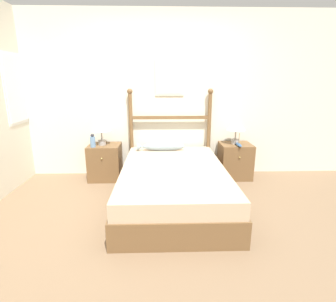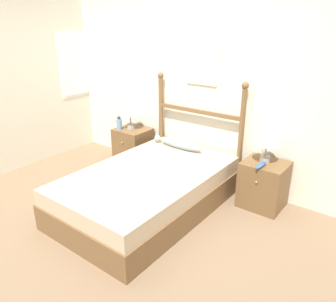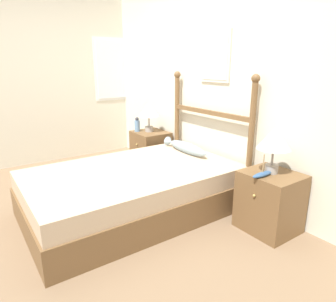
# 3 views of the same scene
# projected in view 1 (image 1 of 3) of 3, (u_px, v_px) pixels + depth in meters

# --- Properties ---
(ground_plane) EXTENTS (16.00, 16.00, 0.00)m
(ground_plane) POSITION_uv_depth(u_px,v_px,m) (161.00, 226.00, 2.81)
(ground_plane) COLOR #7A6047
(wall_back) EXTENTS (6.40, 0.08, 2.55)m
(wall_back) POSITION_uv_depth(u_px,v_px,m) (160.00, 96.00, 4.15)
(wall_back) COLOR beige
(wall_back) RESTS_ON ground_plane
(bed) EXTENTS (1.30, 2.10, 0.47)m
(bed) POSITION_uv_depth(u_px,v_px,m) (173.00, 184.00, 3.33)
(bed) COLOR brown
(bed) RESTS_ON ground_plane
(headboard) EXTENTS (1.33, 0.08, 1.39)m
(headboard) POSITION_uv_depth(u_px,v_px,m) (170.00, 128.00, 4.17)
(headboard) COLOR brown
(headboard) RESTS_ON ground_plane
(nightstand_left) EXTENTS (0.48, 0.46, 0.55)m
(nightstand_left) POSITION_uv_depth(u_px,v_px,m) (105.00, 162.00, 4.11)
(nightstand_left) COLOR brown
(nightstand_left) RESTS_ON ground_plane
(nightstand_right) EXTENTS (0.48, 0.46, 0.55)m
(nightstand_right) POSITION_uv_depth(u_px,v_px,m) (235.00, 161.00, 4.17)
(nightstand_right) COLOR brown
(nightstand_right) RESTS_ON ground_plane
(table_lamp_left) EXTENTS (0.29, 0.29, 0.41)m
(table_lamp_left) POSITION_uv_depth(u_px,v_px,m) (101.00, 126.00, 3.96)
(table_lamp_left) COLOR gray
(table_lamp_left) RESTS_ON nightstand_left
(table_lamp_right) EXTENTS (0.29, 0.29, 0.41)m
(table_lamp_right) POSITION_uv_depth(u_px,v_px,m) (236.00, 125.00, 4.02)
(table_lamp_right) COLOR gray
(table_lamp_right) RESTS_ON nightstand_right
(bottle) EXTENTS (0.08, 0.08, 0.21)m
(bottle) POSITION_uv_depth(u_px,v_px,m) (93.00, 141.00, 3.88)
(bottle) COLOR #668CB2
(bottle) RESTS_ON nightstand_left
(model_boat) EXTENTS (0.06, 0.25, 0.20)m
(model_boat) POSITION_uv_depth(u_px,v_px,m) (239.00, 145.00, 3.96)
(model_boat) COLOR #335684
(model_boat) RESTS_ON nightstand_right
(fish_pillow) EXTENTS (0.73, 0.12, 0.13)m
(fish_pillow) POSITION_uv_depth(u_px,v_px,m) (161.00, 147.00, 4.01)
(fish_pillow) COLOR #8499A3
(fish_pillow) RESTS_ON bed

